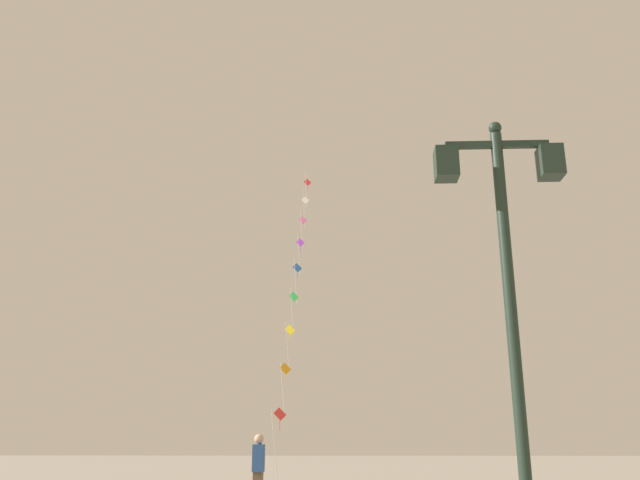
{
  "coord_description": "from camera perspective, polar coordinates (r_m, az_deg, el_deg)",
  "views": [
    {
      "loc": [
        0.35,
        -0.88,
        1.46
      ],
      "look_at": [
        -0.44,
        19.06,
        7.66
      ],
      "focal_mm": 37.14,
      "sensor_mm": 36.0,
      "label": 1
    }
  ],
  "objects": [
    {
      "name": "kite_train",
      "position": [
        24.28,
        -2.14,
        -3.86
      ],
      "size": [
        0.48,
        12.36,
        13.73
      ],
      "color": "brown",
      "rests_on": "ground_plane"
    },
    {
      "name": "twin_lantern_lamp_post",
      "position": [
        8.11,
        15.69,
        -0.74
      ],
      "size": [
        1.55,
        0.28,
        5.34
      ],
      "color": "#1E2D23",
      "rests_on": "ground_plane"
    },
    {
      "name": "kite_flyer",
      "position": [
        16.01,
        -5.34,
        -19.19
      ],
      "size": [
        0.25,
        0.61,
        1.71
      ],
      "rotation": [
        0.0,
        0.0,
        1.55
      ],
      "color": "brown",
      "rests_on": "ground_plane"
    }
  ]
}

